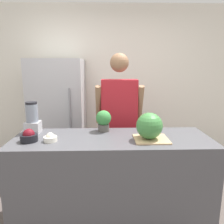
{
  "coord_description": "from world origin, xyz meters",
  "views": [
    {
      "loc": [
        -0.06,
        -1.72,
        1.62
      ],
      "look_at": [
        0.0,
        0.37,
        1.18
      ],
      "focal_mm": 35.0,
      "sensor_mm": 36.0,
      "label": 1
    }
  ],
  "objects_px": {
    "refrigerator": "(59,116)",
    "watermelon": "(149,126)",
    "person": "(119,122)",
    "potted_plant": "(104,120)",
    "bowl_cream": "(50,138)",
    "bowl_cherries": "(29,136)",
    "blender": "(32,119)"
  },
  "relations": [
    {
      "from": "refrigerator",
      "to": "potted_plant",
      "type": "distance_m",
      "value": 1.27
    },
    {
      "from": "refrigerator",
      "to": "bowl_cherries",
      "type": "distance_m",
      "value": 1.35
    },
    {
      "from": "refrigerator",
      "to": "bowl_cream",
      "type": "xyz_separation_m",
      "value": [
        0.2,
        -1.35,
        0.1
      ]
    },
    {
      "from": "bowl_cherries",
      "to": "potted_plant",
      "type": "xyz_separation_m",
      "value": [
        0.7,
        0.31,
        0.08
      ]
    },
    {
      "from": "refrigerator",
      "to": "watermelon",
      "type": "xyz_separation_m",
      "value": [
        1.13,
        -1.34,
        0.21
      ]
    },
    {
      "from": "person",
      "to": "watermelon",
      "type": "relative_size",
      "value": 7.09
    },
    {
      "from": "bowl_cherries",
      "to": "blender",
      "type": "xyz_separation_m",
      "value": [
        -0.05,
        0.27,
        0.1
      ]
    },
    {
      "from": "refrigerator",
      "to": "bowl_cream",
      "type": "relative_size",
      "value": 13.7
    },
    {
      "from": "bowl_cherries",
      "to": "bowl_cream",
      "type": "height_order",
      "value": "bowl_cherries"
    },
    {
      "from": "bowl_cherries",
      "to": "bowl_cream",
      "type": "bearing_deg",
      "value": -2.02
    },
    {
      "from": "refrigerator",
      "to": "bowl_cream",
      "type": "height_order",
      "value": "refrigerator"
    },
    {
      "from": "refrigerator",
      "to": "bowl_cherries",
      "type": "height_order",
      "value": "refrigerator"
    },
    {
      "from": "bowl_cherries",
      "to": "watermelon",
      "type": "bearing_deg",
      "value": 0.37
    },
    {
      "from": "potted_plant",
      "to": "watermelon",
      "type": "bearing_deg",
      "value": -34.48
    },
    {
      "from": "bowl_cherries",
      "to": "blender",
      "type": "relative_size",
      "value": 0.48
    },
    {
      "from": "watermelon",
      "to": "bowl_cherries",
      "type": "height_order",
      "value": "watermelon"
    },
    {
      "from": "bowl_cherries",
      "to": "bowl_cream",
      "type": "relative_size",
      "value": 1.26
    },
    {
      "from": "refrigerator",
      "to": "bowl_cherries",
      "type": "bearing_deg",
      "value": -90.05
    },
    {
      "from": "bowl_cream",
      "to": "blender",
      "type": "xyz_separation_m",
      "value": [
        -0.25,
        0.28,
        0.12
      ]
    },
    {
      "from": "potted_plant",
      "to": "bowl_cream",
      "type": "bearing_deg",
      "value": -147.79
    },
    {
      "from": "bowl_cherries",
      "to": "potted_plant",
      "type": "bearing_deg",
      "value": 23.71
    },
    {
      "from": "bowl_cherries",
      "to": "bowl_cream",
      "type": "distance_m",
      "value": 0.2
    },
    {
      "from": "potted_plant",
      "to": "blender",
      "type": "bearing_deg",
      "value": -177.47
    },
    {
      "from": "person",
      "to": "potted_plant",
      "type": "relative_size",
      "value": 7.76
    },
    {
      "from": "potted_plant",
      "to": "bowl_cherries",
      "type": "bearing_deg",
      "value": -156.29
    },
    {
      "from": "blender",
      "to": "person",
      "type": "bearing_deg",
      "value": 27.05
    },
    {
      "from": "person",
      "to": "watermelon",
      "type": "height_order",
      "value": "person"
    },
    {
      "from": "refrigerator",
      "to": "bowl_cherries",
      "type": "relative_size",
      "value": 10.83
    },
    {
      "from": "watermelon",
      "to": "person",
      "type": "bearing_deg",
      "value": 107.84
    },
    {
      "from": "bowl_cream",
      "to": "watermelon",
      "type": "bearing_deg",
      "value": 0.88
    },
    {
      "from": "bowl_cream",
      "to": "potted_plant",
      "type": "distance_m",
      "value": 0.59
    },
    {
      "from": "blender",
      "to": "potted_plant",
      "type": "distance_m",
      "value": 0.74
    }
  ]
}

